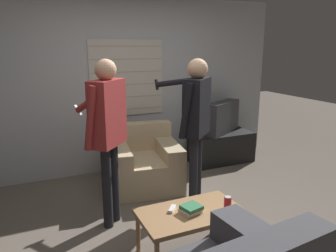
# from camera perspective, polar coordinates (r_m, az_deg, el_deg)

# --- Properties ---
(ground_plane) EXTENTS (16.00, 16.00, 0.00)m
(ground_plane) POSITION_cam_1_polar(r_m,az_deg,el_deg) (3.49, 2.02, -18.22)
(ground_plane) COLOR #665B51
(wall_back) EXTENTS (5.20, 0.08, 2.55)m
(wall_back) POSITION_cam_1_polar(r_m,az_deg,el_deg) (4.89, -8.51, 6.97)
(wall_back) COLOR #ADB2B7
(wall_back) RESTS_ON ground_plane
(armchair_beige) EXTENTS (1.04, 1.05, 0.80)m
(armchair_beige) POSITION_cam_1_polar(r_m,az_deg,el_deg) (4.46, -4.30, -6.41)
(armchair_beige) COLOR #C6B289
(armchair_beige) RESTS_ON ground_plane
(coffee_table) EXTENTS (0.92, 0.53, 0.43)m
(coffee_table) POSITION_cam_1_polar(r_m,az_deg,el_deg) (3.02, 4.01, -15.34)
(coffee_table) COLOR #9E754C
(coffee_table) RESTS_ON ground_plane
(tv_stand) EXTENTS (1.01, 0.49, 0.49)m
(tv_stand) POSITION_cam_1_polar(r_m,az_deg,el_deg) (5.41, 9.25, -3.64)
(tv_stand) COLOR black
(tv_stand) RESTS_ON ground_plane
(tv) EXTENTS (0.78, 0.57, 0.51)m
(tv) POSITION_cam_1_polar(r_m,az_deg,el_deg) (5.28, 9.43, 1.50)
(tv) COLOR #2D2D33
(tv) RESTS_ON tv_stand
(person_left_standing) EXTENTS (0.50, 0.80, 1.73)m
(person_left_standing) POSITION_cam_1_polar(r_m,az_deg,el_deg) (3.32, -10.58, 0.49)
(person_left_standing) COLOR black
(person_left_standing) RESTS_ON ground_plane
(person_right_standing) EXTENTS (0.51, 0.85, 1.72)m
(person_right_standing) POSITION_cam_1_polar(r_m,az_deg,el_deg) (3.72, 4.84, 2.13)
(person_right_standing) COLOR black
(person_right_standing) RESTS_ON ground_plane
(book_stack) EXTENTS (0.20, 0.18, 0.07)m
(book_stack) POSITION_cam_1_polar(r_m,az_deg,el_deg) (2.96, 4.00, -14.25)
(book_stack) COLOR beige
(book_stack) RESTS_ON coffee_table
(soda_can) EXTENTS (0.07, 0.07, 0.13)m
(soda_can) POSITION_cam_1_polar(r_m,az_deg,el_deg) (3.04, 10.34, -13.10)
(soda_can) COLOR red
(soda_can) RESTS_ON coffee_table
(spare_remote) EXTENTS (0.11, 0.13, 0.02)m
(spare_remote) POSITION_cam_1_polar(r_m,az_deg,el_deg) (3.01, 0.73, -14.21)
(spare_remote) COLOR white
(spare_remote) RESTS_ON coffee_table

